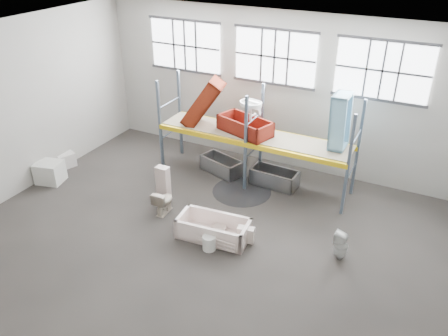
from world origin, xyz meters
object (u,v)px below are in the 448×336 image
Objects in this scene: carton_near at (50,172)px; toilet_beige at (163,201)px; toilet_white at (341,246)px; blue_tub_upright at (340,121)px; bucket at (209,243)px; steel_tub_right at (274,178)px; steel_tub_left at (221,165)px; rust_tub_flat at (245,126)px; cistern_tall at (163,184)px; bathtub_beige at (214,228)px.

toilet_beige is at bearing 2.45° from carton_near.
blue_tub_upright is (-0.96, 2.76, 2.02)m from toilet_white.
toilet_beige is 1.86× the size of bucket.
steel_tub_right is 2.76m from blue_tub_upright.
blue_tub_upright is at bearing -156.85° from toilet_white.
toilet_beige is at bearing -97.90° from steel_tub_left.
rust_tub_flat is 2.83m from blue_tub_upright.
cistern_tall is 3.91m from carton_near.
rust_tub_flat reaches higher than steel_tub_right.
carton_near is (-4.15, -0.18, -0.03)m from toilet_beige.
cistern_tall is at bearing 148.92° from bucket.
rust_tub_flat is (0.82, -0.03, 1.57)m from steel_tub_left.
carton_near is (-4.54, -2.98, 0.08)m from steel_tub_left.
bucket is (2.23, -1.34, -0.38)m from cistern_tall.
bathtub_beige is 4.74× the size of bucket.
steel_tub_right is at bearing 85.30° from bucket.
blue_tub_upright is 4.03× the size of bucket.
bathtub_beige is at bearing -79.54° from rust_tub_flat.
blue_tub_upright is at bearing 7.28° from steel_tub_right.
rust_tub_flat is at bearing -117.17° from toilet_beige.
rust_tub_flat is at bearing -1.75° from steel_tub_left.
toilet_beige reaches higher than steel_tub_left.
toilet_beige is 4.93m from toilet_white.
steel_tub_left is (0.69, 2.32, -0.32)m from cistern_tall.
rust_tub_flat is at bearing -177.83° from steel_tub_right.
rust_tub_flat is (-3.72, 2.50, 1.45)m from toilet_white.
toilet_beige is 0.60m from cistern_tall.
bathtub_beige is 3.21m from toilet_white.
rust_tub_flat reaches higher than cistern_tall.
toilet_white reaches higher than bucket.
bucket is at bearing -117.56° from blue_tub_upright.
bathtub_beige is at bearing -122.51° from blue_tub_upright.
bucket is at bearing 152.13° from toilet_beige.
toilet_beige is 0.93× the size of carton_near.
cistern_tall is 5.24m from toilet_white.
steel_tub_left is at bearing -176.24° from blue_tub_upright.
toilet_beige is 0.64× the size of cistern_tall.
steel_tub_right is at bearing 76.56° from bathtub_beige.
blue_tub_upright is (3.57, 0.24, 2.14)m from steel_tub_left.
bathtub_beige is 3.47m from steel_tub_left.
steel_tub_left is 1.78× the size of carton_near.
toilet_white is at bearing 20.87° from bucket.
cistern_tall reaches higher than carton_near.
bathtub_beige is 0.52m from bucket.
steel_tub_left is 3.55× the size of bucket.
bathtub_beige is at bearing -97.84° from steel_tub_right.
toilet_white is 3.55m from blue_tub_upright.
blue_tub_upright reaches higher than toilet_white.
steel_tub_left is (-4.54, 2.52, -0.12)m from toilet_white.
rust_tub_flat is 2.17× the size of carton_near.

